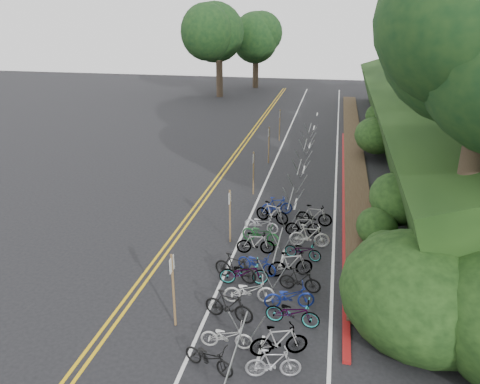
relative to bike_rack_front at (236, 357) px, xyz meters
name	(u,v)px	position (x,y,z in m)	size (l,w,h in m)	color
ground	(183,303)	(-2.64, 3.33, -0.89)	(120.00, 120.00, 0.00)	black
road_markings	(251,200)	(-2.01, 13.43, -0.88)	(7.47, 80.00, 0.01)	gold
red_curb	(345,193)	(3.06, 15.33, -0.84)	(0.25, 28.00, 0.10)	maroon
embankment	(460,128)	(10.32, 22.37, 1.68)	(14.30, 48.14, 9.11)	black
bike_rack_front	(236,357)	(0.00, 0.00, 0.00)	(1.15, 3.36, 1.19)	gray
bike_racks_rest	(299,172)	(0.36, 16.33, -0.03)	(1.14, 23.00, 1.17)	gray
signpost_near	(173,286)	(-2.51, 2.11, 0.63)	(0.08, 0.40, 2.65)	brown
signposts_rest	(262,155)	(-2.04, 17.33, 0.54)	(0.08, 18.40, 2.50)	brown
bike_front	(235,267)	(-1.14, 5.25, -0.33)	(1.84, 0.52, 1.10)	black
bike_valet	(272,265)	(0.22, 5.80, -0.40)	(3.30, 13.16, 1.08)	black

